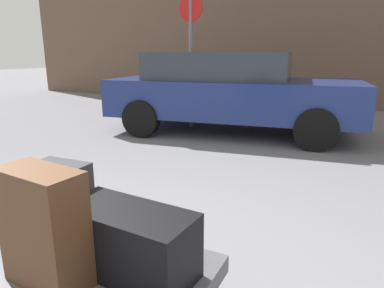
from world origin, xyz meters
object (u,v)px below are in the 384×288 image
Objects in this scene: suitcase_charcoal_stacked_top at (56,226)px; no_parking_sign at (191,47)px; parked_car at (230,90)px; suitcase_brown_rear_right at (44,228)px; duffel_bag_charcoal_topmost_pile at (52,189)px; luggage_cart at (92,274)px; duffel_bag_black_front_left at (128,241)px.

no_parking_sign is (-1.47, 4.72, 1.08)m from suitcase_charcoal_stacked_top.
no_parking_sign is at bearing 170.98° from parked_car.
suitcase_brown_rear_right is 0.37m from duffel_bag_charcoal_topmost_pile.
luggage_cart is 1.86× the size of duffel_bag_black_front_left.
suitcase_brown_rear_right is at bearing -106.06° from luggage_cart.
parked_car is at bearing -9.02° from no_parking_sign.
parked_car is at bearing 107.97° from duffel_bag_black_front_left.
luggage_cart is at bearing -14.76° from duffel_bag_charcoal_topmost_pile.
luggage_cart is 2.23× the size of suitcase_brown_rear_right.
suitcase_brown_rear_right is 4.94m from parked_car.
luggage_cart is 2.28× the size of suitcase_charcoal_stacked_top.
no_parking_sign is at bearing 121.06° from suitcase_charcoal_stacked_top.
suitcase_charcoal_stacked_top is at bearing 179.28° from duffel_bag_black_front_left.
duffel_bag_black_front_left is 0.39m from suitcase_brown_rear_right.
duffel_bag_black_front_left is 0.15× the size of parked_car.
duffel_bag_black_front_left is at bearing 9.12° from suitcase_charcoal_stacked_top.
suitcase_charcoal_stacked_top is 5.06m from no_parking_sign.
parked_car is (-0.62, 4.59, 0.09)m from duffel_bag_charcoal_topmost_pile.
suitcase_charcoal_stacked_top is 0.54m from duffel_bag_black_front_left.
parked_car is at bearing 105.64° from suitcase_brown_rear_right.
duffel_bag_black_front_left is 1.20× the size of suitcase_brown_rear_right.
suitcase_charcoal_stacked_top is 0.23m from duffel_bag_charcoal_topmost_pile.
parked_car is 1.15m from no_parking_sign.
luggage_cart is 0.28× the size of parked_car.
luggage_cart is at bearing -69.64° from no_parking_sign.
duffel_bag_charcoal_topmost_pile is at bearing -82.30° from parked_car.
duffel_bag_black_front_left is 5.27m from no_parking_sign.
no_parking_sign is (-2.01, 4.77, 1.01)m from duffel_bag_black_front_left.
luggage_cart is 4.77m from parked_car.
suitcase_charcoal_stacked_top is 1.70× the size of duffel_bag_charcoal_topmost_pile.
duffel_bag_black_front_left is 0.27× the size of no_parking_sign.
parked_car reaches higher than duffel_bag_charcoal_topmost_pile.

